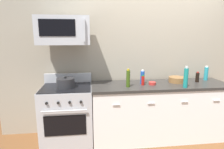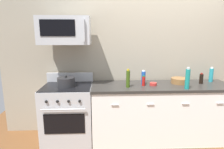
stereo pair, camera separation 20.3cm
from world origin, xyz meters
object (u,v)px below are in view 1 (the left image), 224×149
Objects in this scene: bowl_red_small at (152,83)px; bowl_wooden_salad at (177,79)px; microwave at (64,31)px; stockpot at (66,83)px; bottle_hot_sauce_red at (143,80)px; bottle_soda_blue at (142,77)px; range_oven at (68,115)px; bottle_olive_oil at (128,78)px; bottle_dish_soap at (206,73)px; bottle_soy_sauce_dark at (197,77)px; bottle_sparkling_teal at (186,77)px.

bowl_wooden_salad is at bearing 13.04° from bowl_red_small.
bowl_wooden_salad is at bearing 0.98° from microwave.
microwave is 2.85× the size of stockpot.
bowl_red_small is (0.16, 0.01, -0.05)m from bottle_hot_sauce_red.
bottle_soda_blue is at bearing 4.43° from stockpot.
range_oven is 1.41m from bowl_red_small.
microwave reaches higher than bowl_wooden_salad.
bottle_olive_oil is at bearing -168.39° from bowl_red_small.
bottle_olive_oil is at bearing -7.03° from range_oven.
bottle_olive_oil reaches higher than bottle_hot_sauce_red.
stockpot is (-2.36, -0.22, -0.04)m from bottle_dish_soap.
stockpot is at bearing -90.13° from microwave.
bottle_soy_sauce_dark is 1.09× the size of bottle_hot_sauce_red.
bottle_soda_blue is at bearing -179.30° from bottle_soy_sauce_dark.
bowl_red_small is at bearing -174.20° from bottle_soy_sauce_dark.
bottle_soda_blue is (1.19, -0.01, -0.72)m from microwave.
bottle_hot_sauce_red is (-0.96, -0.09, -0.01)m from bottle_soy_sauce_dark.
stockpot is at bearing -179.45° from bottle_hot_sauce_red.
bowl_wooden_salad is at bearing 12.37° from bottle_olive_oil.
bowl_red_small is at bearing 154.39° from bottle_sparkling_teal.
bottle_soy_sauce_dark is 0.69× the size of bottle_dish_soap.
bottle_dish_soap is 0.95× the size of stockpot.
range_oven is 9.58× the size of bowl_red_small.
bottle_soy_sauce_dark reaches higher than bottle_hot_sauce_red.
bottle_hot_sauce_red is 1.18m from stockpot.
bottle_olive_oil reaches higher than bottle_soda_blue.
bottle_olive_oil is 1.75× the size of bottle_hot_sauce_red.
microwave is (0.00, 0.04, 1.28)m from range_oven.
bottle_soda_blue is (-1.17, -0.12, -0.01)m from bottle_dish_soap.
bottle_soy_sauce_dark is at bearing 38.78° from bottle_sparkling_teal.
bottle_olive_oil reaches higher than bottle_dish_soap.
bowl_red_small is (0.41, 0.08, -0.11)m from bottle_olive_oil.
bottle_soda_blue is 0.85× the size of bowl_wooden_salad.
bottle_soy_sauce_dark is at bearing 5.52° from bottle_hot_sauce_red.
bottle_dish_soap is (2.36, 0.16, 0.57)m from range_oven.
bottle_sparkling_teal reaches higher than bottle_hot_sauce_red.
bottle_dish_soap is at bearing 5.26° from stockpot.
bowl_red_small is at bearing -26.13° from bottle_soda_blue.
bottle_dish_soap is at bearing 3.97° from range_oven.
bottle_sparkling_teal is (0.84, -0.13, 0.02)m from bottle_olive_oil.
bottle_sparkling_teal reaches higher than bowl_wooden_salad.
bowl_red_small is (-0.80, -0.08, -0.06)m from bottle_soy_sauce_dark.
bottle_soy_sauce_dark is 0.96m from bottle_hot_sauce_red.
bottle_sparkling_teal is 1.78m from stockpot.
bottle_dish_soap is 2.37m from stockpot.
bottle_dish_soap is 0.71m from bottle_sparkling_teal.
bottle_hot_sauce_red is (0.25, 0.07, -0.06)m from bottle_olive_oil.
bottle_soda_blue is at bearing 153.87° from bowl_red_small.
bottle_sparkling_teal is 1.22× the size of stockpot.
bottle_hot_sauce_red is (1.18, -0.09, -0.76)m from microwave.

